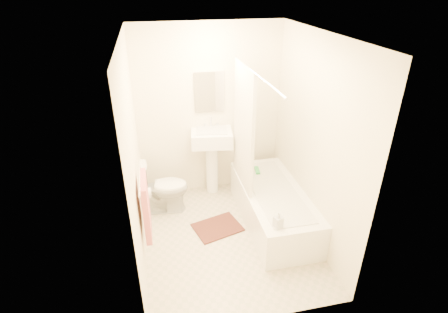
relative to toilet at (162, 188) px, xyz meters
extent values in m
plane|color=beige|center=(0.75, -0.76, -0.35)|extent=(2.40, 2.40, 0.00)
plane|color=white|center=(0.75, -0.76, 2.05)|extent=(2.40, 2.40, 0.00)
cube|color=beige|center=(0.75, 0.44, 0.85)|extent=(2.00, 0.02, 2.40)
cube|color=beige|center=(-0.25, -0.76, 0.85)|extent=(0.02, 2.40, 2.40)
cube|color=beige|center=(1.75, -0.76, 0.85)|extent=(0.02, 2.40, 2.40)
cube|color=white|center=(0.75, 0.42, 1.15)|extent=(0.40, 0.03, 0.55)
cylinder|color=silver|center=(1.05, -0.66, 1.65)|extent=(0.03, 1.70, 0.03)
cube|color=silver|center=(1.05, -0.26, 0.87)|extent=(0.04, 0.80, 1.55)
cylinder|color=silver|center=(-0.21, -1.01, 0.75)|extent=(0.02, 0.60, 0.02)
cube|color=#CC7266|center=(-0.18, -1.01, 0.43)|extent=(0.06, 0.45, 0.66)
cylinder|color=white|center=(-0.18, -0.64, 0.35)|extent=(0.11, 0.12, 0.12)
imported|color=white|center=(0.00, 0.00, 0.00)|extent=(0.75, 0.47, 0.70)
cube|color=#4B2C1E|center=(0.65, -0.56, -0.34)|extent=(0.67, 0.57, 0.02)
imported|color=white|center=(1.18, -1.25, 0.22)|extent=(0.11, 0.11, 0.19)
cube|color=green|center=(1.32, -0.06, 0.14)|extent=(0.08, 0.19, 0.04)
camera|label=1|loc=(-0.02, -4.06, 2.54)|focal=28.00mm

